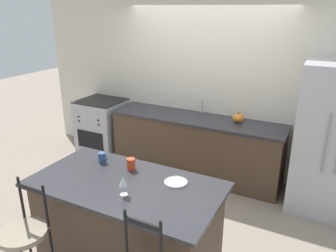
# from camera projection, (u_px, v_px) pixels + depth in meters

# --- Properties ---
(ground_plane) EXTENTS (18.00, 18.00, 0.00)m
(ground_plane) POSITION_uv_depth(u_px,v_px,m) (185.00, 183.00, 4.87)
(ground_plane) COLOR gray
(wall_back) EXTENTS (6.00, 0.07, 2.70)m
(wall_back) POSITION_uv_depth(u_px,v_px,m) (206.00, 85.00, 5.00)
(wall_back) COLOR beige
(wall_back) RESTS_ON ground_plane
(back_counter) EXTENTS (2.63, 0.69, 0.93)m
(back_counter) POSITION_uv_depth(u_px,v_px,m) (196.00, 146.00, 5.03)
(back_counter) COLOR #4C3828
(back_counter) RESTS_ON ground_plane
(sink_faucet) EXTENTS (0.02, 0.13, 0.22)m
(sink_faucet) POSITION_uv_depth(u_px,v_px,m) (202.00, 105.00, 4.99)
(sink_faucet) COLOR #ADAFB5
(sink_faucet) RESTS_ON back_counter
(kitchen_island) EXTENTS (1.79, 0.95, 0.94)m
(kitchen_island) POSITION_uv_depth(u_px,v_px,m) (127.00, 225.00, 3.18)
(kitchen_island) COLOR #4C3828
(kitchen_island) RESTS_ON ground_plane
(refrigerator) EXTENTS (0.85, 0.80, 1.88)m
(refrigerator) POSITION_uv_depth(u_px,v_px,m) (333.00, 140.00, 4.00)
(refrigerator) COLOR #BCBCC1
(refrigerator) RESTS_ON ground_plane
(oven_range) EXTENTS (0.74, 0.70, 0.97)m
(oven_range) POSITION_uv_depth(u_px,v_px,m) (103.00, 127.00, 5.75)
(oven_range) COLOR #ADAFB5
(oven_range) RESTS_ON ground_plane
(bar_stool_near) EXTENTS (0.40, 0.40, 1.13)m
(bar_stool_near) POSITION_uv_depth(u_px,v_px,m) (26.00, 243.00, 2.77)
(bar_stool_near) COLOR black
(bar_stool_near) RESTS_ON ground_plane
(dinner_plate) EXTENTS (0.22, 0.22, 0.02)m
(dinner_plate) POSITION_uv_depth(u_px,v_px,m) (176.00, 182.00, 3.02)
(dinner_plate) COLOR white
(dinner_plate) RESTS_ON kitchen_island
(wine_glass) EXTENTS (0.07, 0.07, 0.18)m
(wine_glass) POSITION_uv_depth(u_px,v_px,m) (123.00, 182.00, 2.79)
(wine_glass) COLOR white
(wine_glass) RESTS_ON kitchen_island
(coffee_mug) EXTENTS (0.11, 0.08, 0.10)m
(coffee_mug) POSITION_uv_depth(u_px,v_px,m) (102.00, 157.00, 3.42)
(coffee_mug) COLOR #335689
(coffee_mug) RESTS_ON kitchen_island
(tumbler_cup) EXTENTS (0.08, 0.08, 0.11)m
(tumbler_cup) POSITION_uv_depth(u_px,v_px,m) (131.00, 164.00, 3.26)
(tumbler_cup) COLOR red
(tumbler_cup) RESTS_ON kitchen_island
(pumpkin_decoration) EXTENTS (0.15, 0.15, 0.14)m
(pumpkin_decoration) POSITION_uv_depth(u_px,v_px,m) (238.00, 118.00, 4.65)
(pumpkin_decoration) COLOR orange
(pumpkin_decoration) RESTS_ON back_counter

